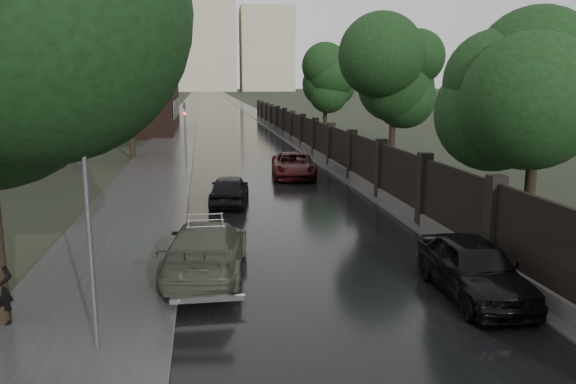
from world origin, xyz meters
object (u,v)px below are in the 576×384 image
Objects in this scene: tree_right_b at (394,86)px; traffic_light at (185,129)px; tree_left_far at (129,81)px; car_right_far at (293,165)px; hatchback_left at (229,190)px; tree_right_a at (538,89)px; tree_right_c at (325,84)px; volga_sedan at (206,248)px; car_right_near at (474,268)px; lamp_post at (88,221)px.

tree_right_b is 12.44m from traffic_light.
tree_left_far is 17.45m from tree_right_b.
hatchback_left is at bearing -115.27° from car_right_far.
tree_right_a is at bearing 152.68° from hatchback_left.
volga_sedan is (-10.76, -34.09, -4.22)m from tree_right_c.
tree_left_far is at bearing -62.29° from hatchback_left.
volga_sedan is 1.18× the size of car_right_near.
car_right_far is at bearing 114.26° from tree_right_a.
tree_right_a is (15.50, -22.00, -0.29)m from tree_left_far.
lamp_post is at bearing 71.15° from volga_sedan.
volga_sedan is at bearing 64.18° from lamp_post.
hatchback_left is 12.61m from car_right_near.
tree_left_far is at bearing 142.51° from car_right_far.
traffic_light reaches higher than volga_sedan.
volga_sedan is at bearing 90.23° from hatchback_left.
traffic_light is (3.70, -5.01, -2.84)m from tree_left_far.
volga_sedan is (-10.76, -16.09, -4.22)m from tree_right_b.
tree_right_b is 18.00m from tree_right_c.
tree_left_far is 6.84m from traffic_light.
tree_right_b is 1.42× the size of car_right_far.
tree_right_c is 37.23m from car_right_near.
hatchback_left is 0.79× the size of car_right_far.
volga_sedan is 1.02× the size of car_right_far.
tree_left_far is at bearing 114.20° from car_right_near.
lamp_post is at bearing -84.79° from tree_left_far.
volga_sedan reaches higher than car_right_near.
car_right_far is (4.86, 15.18, -0.05)m from volga_sedan.
tree_left_far is at bearing -147.17° from tree_right_c.
lamp_post is 20.90m from car_right_far.
car_right_near is 17.91m from car_right_far.
traffic_light is (-11.80, 2.99, -2.55)m from tree_right_b.
lamp_post is at bearing 83.46° from hatchback_left.
tree_right_b is at bearing -90.00° from tree_right_c.
tree_right_a is 32.00m from tree_right_c.
car_right_near is (11.19, -26.74, -4.51)m from tree_left_far.
tree_left_far is 1.85× the size of traffic_light.
tree_right_c is 19.26m from traffic_light.
volga_sedan is at bearing -78.88° from tree_left_far.
tree_right_c reaches higher than car_right_near.
traffic_light is at bearing 165.76° from tree_right_b.
tree_right_b is 1.64× the size of car_right_near.
tree_right_b is 1.37× the size of lamp_post.
tree_right_b is 12.92m from hatchback_left.
tree_right_a is 7.67m from car_right_near.
hatchback_left is (1.05, 8.74, -0.07)m from volga_sedan.
traffic_light is at bearing 87.32° from lamp_post.
tree_right_c is 1.37× the size of lamp_post.
car_right_near is at bearing 11.57° from lamp_post.
tree_left_far is 26.91m from tree_right_a.
tree_right_a is 1.37× the size of lamp_post.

